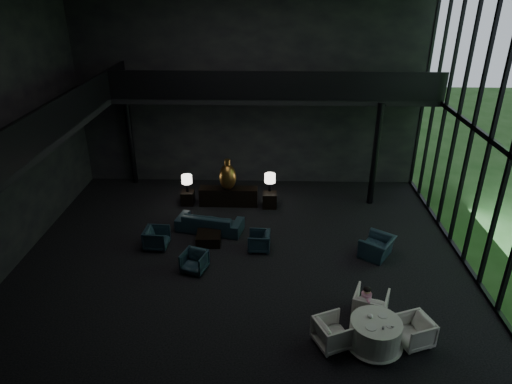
{
  "coord_description": "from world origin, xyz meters",
  "views": [
    {
      "loc": [
        0.8,
        -12.24,
        8.14
      ],
      "look_at": [
        0.41,
        0.5,
        2.07
      ],
      "focal_mm": 32.0,
      "sensor_mm": 36.0,
      "label": 1
    }
  ],
  "objects_px": {
    "window_armchair": "(377,244)",
    "table_lamp_left": "(187,180)",
    "side_table_left": "(188,198)",
    "bronze_urn": "(228,177)",
    "child": "(366,296)",
    "coffee_table": "(209,238)",
    "dining_chair_east": "(414,330)",
    "sofa": "(210,218)",
    "dining_table": "(375,336)",
    "table_lamp_right": "(270,179)",
    "lounge_armchair_west": "(157,237)",
    "lounge_armchair_south": "(194,262)",
    "dining_chair_north": "(371,302)",
    "lounge_armchair_east": "(259,241)",
    "console": "(229,196)",
    "dining_chair_west": "(333,331)",
    "side_table_right": "(270,200)"
  },
  "relations": [
    {
      "from": "bronze_urn",
      "to": "dining_chair_west",
      "type": "height_order",
      "value": "bronze_urn"
    },
    {
      "from": "table_lamp_left",
      "to": "dining_table",
      "type": "bearing_deg",
      "value": -52.44
    },
    {
      "from": "side_table_left",
      "to": "lounge_armchair_south",
      "type": "xyz_separation_m",
      "value": [
        0.94,
        -4.46,
        0.06
      ]
    },
    {
      "from": "dining_chair_north",
      "to": "bronze_urn",
      "type": "bearing_deg",
      "value": -34.57
    },
    {
      "from": "side_table_left",
      "to": "window_armchair",
      "type": "bearing_deg",
      "value": -27.68
    },
    {
      "from": "dining_chair_north",
      "to": "dining_chair_east",
      "type": "height_order",
      "value": "dining_chair_north"
    },
    {
      "from": "sofa",
      "to": "lounge_armchair_east",
      "type": "relative_size",
      "value": 3.94
    },
    {
      "from": "table_lamp_right",
      "to": "lounge_armchair_west",
      "type": "bearing_deg",
      "value": -138.78
    },
    {
      "from": "dining_table",
      "to": "bronze_urn",
      "type": "bearing_deg",
      "value": 119.5
    },
    {
      "from": "bronze_urn",
      "to": "side_table_left",
      "type": "height_order",
      "value": "bronze_urn"
    },
    {
      "from": "console",
      "to": "sofa",
      "type": "bearing_deg",
      "value": -103.68
    },
    {
      "from": "table_lamp_left",
      "to": "coffee_table",
      "type": "bearing_deg",
      "value": -67.88
    },
    {
      "from": "table_lamp_left",
      "to": "window_armchair",
      "type": "distance_m",
      "value": 7.52
    },
    {
      "from": "dining_chair_east",
      "to": "side_table_left",
      "type": "bearing_deg",
      "value": -157.53
    },
    {
      "from": "coffee_table",
      "to": "dining_chair_east",
      "type": "relative_size",
      "value": 0.99
    },
    {
      "from": "side_table_left",
      "to": "sofa",
      "type": "height_order",
      "value": "sofa"
    },
    {
      "from": "console",
      "to": "sofa",
      "type": "height_order",
      "value": "sofa"
    },
    {
      "from": "lounge_armchair_east",
      "to": "dining_chair_north",
      "type": "height_order",
      "value": "dining_chair_north"
    },
    {
      "from": "window_armchair",
      "to": "coffee_table",
      "type": "xyz_separation_m",
      "value": [
        -5.45,
        0.63,
        -0.25
      ]
    },
    {
      "from": "console",
      "to": "table_lamp_right",
      "type": "bearing_deg",
      "value": 2.32
    },
    {
      "from": "dining_table",
      "to": "table_lamp_right",
      "type": "bearing_deg",
      "value": 108.75
    },
    {
      "from": "console",
      "to": "lounge_armchair_south",
      "type": "relative_size",
      "value": 3.43
    },
    {
      "from": "lounge_armchair_south",
      "to": "lounge_armchair_east",
      "type": "bearing_deg",
      "value": 50.59
    },
    {
      "from": "console",
      "to": "table_lamp_right",
      "type": "distance_m",
      "value": 1.76
    },
    {
      "from": "lounge_armchair_west",
      "to": "window_armchair",
      "type": "height_order",
      "value": "window_armchair"
    },
    {
      "from": "side_table_right",
      "to": "child",
      "type": "distance_m",
      "value": 6.83
    },
    {
      "from": "sofa",
      "to": "dining_chair_east",
      "type": "relative_size",
      "value": 3.15
    },
    {
      "from": "sofa",
      "to": "lounge_armchair_east",
      "type": "distance_m",
      "value": 2.13
    },
    {
      "from": "bronze_urn",
      "to": "child",
      "type": "xyz_separation_m",
      "value": [
        4.09,
        -6.37,
        -0.5
      ]
    },
    {
      "from": "child",
      "to": "dining_chair_east",
      "type": "bearing_deg",
      "value": 141.33
    },
    {
      "from": "window_armchair",
      "to": "table_lamp_left",
      "type": "bearing_deg",
      "value": -83.52
    },
    {
      "from": "coffee_table",
      "to": "dining_chair_east",
      "type": "distance_m",
      "value": 7.11
    },
    {
      "from": "dining_chair_east",
      "to": "lounge_armchair_west",
      "type": "bearing_deg",
      "value": -139.91
    },
    {
      "from": "coffee_table",
      "to": "dining_chair_east",
      "type": "height_order",
      "value": "dining_chair_east"
    },
    {
      "from": "lounge_armchair_south",
      "to": "window_armchair",
      "type": "bearing_deg",
      "value": 27.42
    },
    {
      "from": "side_table_left",
      "to": "coffee_table",
      "type": "bearing_deg",
      "value": -67.64
    },
    {
      "from": "table_lamp_right",
      "to": "coffee_table",
      "type": "relative_size",
      "value": 0.88
    },
    {
      "from": "bronze_urn",
      "to": "child",
      "type": "bearing_deg",
      "value": -57.31
    },
    {
      "from": "table_lamp_left",
      "to": "dining_chair_north",
      "type": "distance_m",
      "value": 8.68
    },
    {
      "from": "table_lamp_right",
      "to": "side_table_left",
      "type": "bearing_deg",
      "value": -178.91
    },
    {
      "from": "child",
      "to": "lounge_armchair_east",
      "type": "bearing_deg",
      "value": -49.14
    },
    {
      "from": "console",
      "to": "window_armchair",
      "type": "xyz_separation_m",
      "value": [
        5.02,
        -3.47,
        0.07
      ]
    },
    {
      "from": "dining_chair_north",
      "to": "child",
      "type": "xyz_separation_m",
      "value": [
        -0.16,
        -0.12,
        0.27
      ]
    },
    {
      "from": "table_lamp_left",
      "to": "side_table_right",
      "type": "xyz_separation_m",
      "value": [
        3.2,
        -0.17,
        -0.72
      ]
    },
    {
      "from": "table_lamp_right",
      "to": "console",
      "type": "bearing_deg",
      "value": -177.68
    },
    {
      "from": "coffee_table",
      "to": "lounge_armchair_west",
      "type": "bearing_deg",
      "value": -168.78
    },
    {
      "from": "side_table_left",
      "to": "dining_table",
      "type": "bearing_deg",
      "value": -52.31
    },
    {
      "from": "bronze_urn",
      "to": "side_table_right",
      "type": "xyz_separation_m",
      "value": [
        1.6,
        -0.02,
        -0.94
      ]
    },
    {
      "from": "window_armchair",
      "to": "side_table_left",
      "type": "bearing_deg",
      "value": -83.28
    },
    {
      "from": "window_armchair",
      "to": "dining_table",
      "type": "relative_size",
      "value": 0.71
    }
  ]
}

